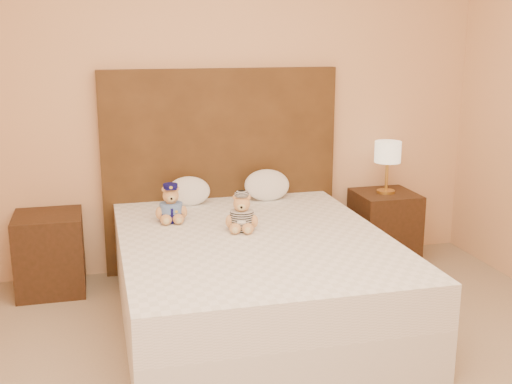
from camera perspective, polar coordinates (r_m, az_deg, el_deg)
room_walls at (r=3.00m, az=3.41°, el=15.06°), size 4.04×4.52×2.72m
bed at (r=3.99m, az=-0.16°, el=-7.69°), size 1.60×2.00×0.55m
headboard at (r=4.80m, az=-3.11°, el=1.95°), size 1.75×0.08×1.50m
nightstand_left at (r=4.65m, az=-17.85°, el=-5.20°), size 0.45×0.45×0.55m
nightstand_right at (r=5.12m, az=11.31°, el=-3.05°), size 0.45×0.45×0.55m
lamp at (r=4.98m, az=11.63°, el=3.28°), size 0.20×0.20×0.40m
teddy_police at (r=4.20m, az=-7.57°, el=-0.97°), size 0.23×0.22×0.25m
teddy_prisoner at (r=3.97m, az=-1.28°, el=-1.80°), size 0.26×0.25×0.24m
pillow_left at (r=4.61m, az=-6.00°, el=0.20°), size 0.31×0.20×0.22m
pillow_right at (r=4.72m, az=0.98°, el=0.75°), size 0.34×0.22×0.24m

